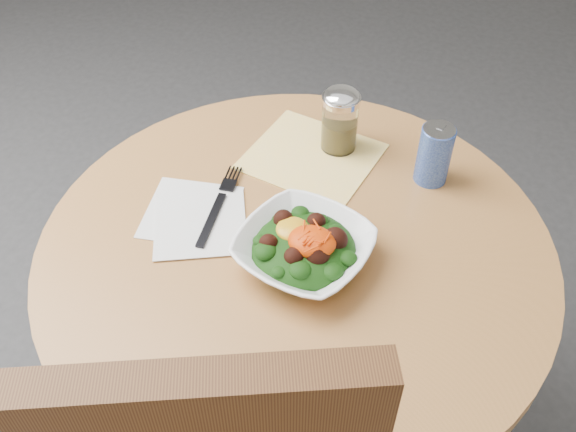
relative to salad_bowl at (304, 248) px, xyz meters
name	(u,v)px	position (x,y,z in m)	size (l,w,h in m)	color
table	(295,310)	(-0.03, 0.04, -0.23)	(0.90, 0.90, 0.75)	black
cloth_napkin	(312,157)	(-0.07, 0.26, -0.03)	(0.24, 0.22, 0.00)	#FEB70D
paper_napkins	(196,218)	(-0.22, 0.03, -0.03)	(0.23, 0.22, 0.00)	silver
salad_bowl	(304,248)	(0.00, 0.00, 0.00)	(0.27, 0.27, 0.08)	white
fork	(220,202)	(-0.19, 0.08, -0.02)	(0.04, 0.22, 0.00)	black
spice_shaker	(340,120)	(-0.03, 0.31, 0.04)	(0.08, 0.08, 0.14)	silver
beverage_can	(434,154)	(0.17, 0.28, 0.03)	(0.06, 0.06, 0.12)	#0D2998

